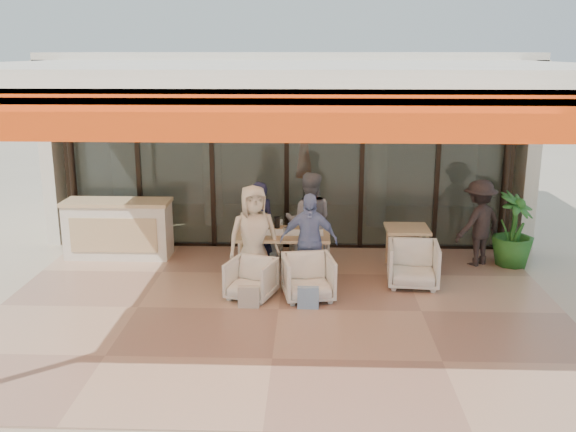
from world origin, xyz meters
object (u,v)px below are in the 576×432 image
at_px(dining_table, 282,236).
at_px(diner_grey, 309,221).
at_px(host_counter, 118,229).
at_px(chair_far_right, 309,242).
at_px(chair_near_left, 251,277).
at_px(diner_cream, 254,237).
at_px(diner_periwinkle, 309,241).
at_px(diner_navy, 259,225).
at_px(chair_far_left, 261,239).
at_px(standing_woman, 479,223).
at_px(side_chair, 413,263).
at_px(side_table, 407,234).
at_px(chair_near_right, 308,276).
at_px(potted_palm, 514,230).

bearing_deg(dining_table, diner_grey, 45.97).
height_order(host_counter, chair_far_right, host_counter).
bearing_deg(chair_near_left, diner_cream, 108.04).
relative_size(chair_near_left, diner_periwinkle, 0.44).
bearing_deg(chair_far_right, diner_navy, 20.25).
bearing_deg(host_counter, chair_far_left, 1.34).
bearing_deg(standing_woman, diner_cream, -16.93).
bearing_deg(chair_far_left, diner_grey, 152.77).
xyz_separation_m(chair_far_right, diner_cream, (-0.84, -1.40, 0.49)).
relative_size(host_counter, standing_woman, 1.24).
relative_size(side_chair, standing_woman, 0.52).
xyz_separation_m(diner_grey, side_table, (1.61, -0.06, -0.18)).
xyz_separation_m(diner_periwinkle, standing_woman, (2.85, 1.16, -0.00)).
bearing_deg(diner_navy, side_chair, 144.75).
distance_m(chair_far_left, side_chair, 2.78).
distance_m(diner_navy, standing_woman, 3.70).
distance_m(chair_far_left, chair_far_right, 0.84).
distance_m(chair_far_left, chair_near_left, 1.90).
bearing_deg(side_chair, diner_cream, -173.11).
xyz_separation_m(host_counter, diner_grey, (3.34, -0.44, 0.29)).
bearing_deg(standing_woman, diner_periwinkle, -12.26).
bearing_deg(diner_navy, dining_table, 115.98).
xyz_separation_m(host_counter, chair_far_right, (3.34, 0.06, -0.22)).
distance_m(diner_grey, standing_woman, 2.87).
distance_m(chair_near_right, side_chair, 1.72).
relative_size(diner_grey, side_table, 2.20).
distance_m(host_counter, dining_table, 3.05).
bearing_deg(dining_table, diner_periwinkle, -46.86).
relative_size(chair_near_left, diner_navy, 0.44).
bearing_deg(chair_far_right, host_counter, -9.52).
xyz_separation_m(chair_far_left, diner_grey, (0.84, -0.50, 0.46)).
bearing_deg(dining_table, host_counter, 163.11).
xyz_separation_m(chair_far_left, diner_cream, (0.00, -1.40, 0.44)).
xyz_separation_m(dining_table, chair_far_left, (-0.41, 0.94, -0.32)).
bearing_deg(chair_far_right, dining_table, 55.06).
relative_size(chair_near_right, side_chair, 0.94).
distance_m(chair_far_right, diner_grey, 0.71).
relative_size(host_counter, diner_navy, 1.25).
xyz_separation_m(diner_periwinkle, potted_palm, (3.44, 1.13, -0.11)).
relative_size(diner_grey, diner_periwinkle, 1.10).
bearing_deg(side_table, diner_cream, -161.14).
bearing_deg(side_chair, side_table, 94.84).
bearing_deg(chair_near_left, chair_far_left, 108.04).
relative_size(diner_navy, side_table, 1.99).
bearing_deg(host_counter, side_chair, -14.20).
bearing_deg(side_chair, standing_woman, 45.52).
xyz_separation_m(diner_cream, side_chair, (2.45, 0.09, -0.41)).
bearing_deg(diner_cream, chair_near_left, -107.15).
bearing_deg(chair_far_right, diner_grey, 79.48).
bearing_deg(side_chair, diner_grey, 158.11).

